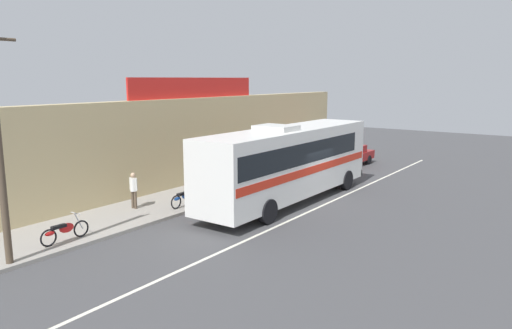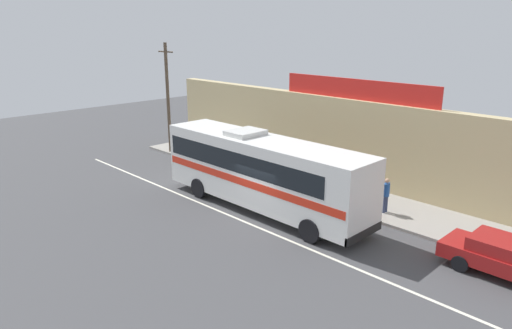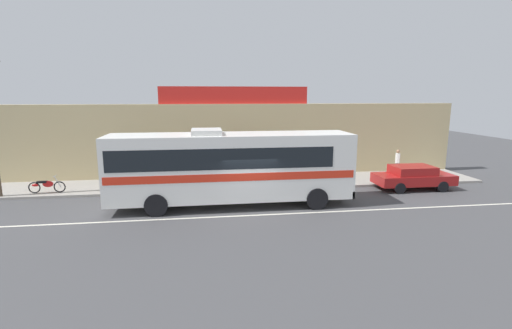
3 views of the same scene
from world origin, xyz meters
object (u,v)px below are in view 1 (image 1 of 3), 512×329
Objects in this scene: intercity_bus at (288,160)px; pedestrian_far_left at (134,188)px; motorcycle_black at (64,230)px; pedestrian_by_curb at (277,159)px; motorcycle_green at (185,197)px; parked_car at (349,155)px; pedestrian_far_right at (315,145)px.

pedestrian_far_left is at bearing 138.64° from intercity_bus.
intercity_bus is 7.20m from pedestrian_far_left.
motorcycle_black is (-9.74, 3.24, -1.50)m from intercity_bus.
pedestrian_by_curb is at bearing 38.08° from intercity_bus.
motorcycle_black is 14.42m from pedestrian_by_curb.
intercity_bus is 6.37× the size of motorcycle_green.
pedestrian_by_curb is (8.43, 0.53, 0.56)m from motorcycle_green.
parked_car is at bearing -17.94° from pedestrian_by_curb.
motorcycle_black is at bearing 178.89° from motorcycle_green.
motorcycle_black is 1.17× the size of pedestrian_far_left.
intercity_bus is 12.29m from pedestrian_far_right.
parked_car is at bearing -4.28° from motorcycle_black.
pedestrian_far_right is (15.09, 1.56, 0.58)m from motorcycle_green.
motorcycle_green is 8.47m from pedestrian_by_curb.
pedestrian_by_curb reaches higher than motorcycle_black.
motorcycle_black is 1.13× the size of pedestrian_by_curb.
intercity_bus reaches higher than parked_car.
parked_car is 2.42× the size of motorcycle_green.
parked_car reaches higher than motorcycle_black.
pedestrian_far_left is (4.38, 1.47, 0.51)m from motorcycle_black.
pedestrian_far_left is (-16.02, 3.00, 0.34)m from parked_car.
parked_car is 3.07m from pedestrian_far_right.
intercity_bus is at bearing -170.88° from parked_car.
parked_car is 2.63× the size of pedestrian_by_curb.
motorcycle_black is 5.97m from motorcycle_green.
motorcycle_green is at bearing -176.40° from pedestrian_by_curb.
parked_car is at bearing -102.38° from pedestrian_far_right.
parked_car is 2.58× the size of pedestrian_far_right.
motorcycle_green is at bearing 174.41° from parked_car.
motorcycle_green is 1.13× the size of pedestrian_far_left.
pedestrian_by_curb is 0.98× the size of pedestrian_far_right.
intercity_bus is at bearing -39.69° from motorcycle_green.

